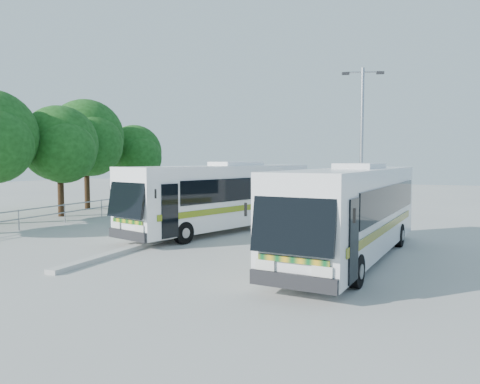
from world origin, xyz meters
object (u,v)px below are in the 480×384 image
at_px(tree_far_c, 61,144).
at_px(coach_main, 224,195).
at_px(coach_adjacent, 353,210).
at_px(lamppost, 362,144).
at_px(tree_far_d, 87,137).
at_px(tree_far_e, 135,152).

height_order(tree_far_c, coach_main, tree_far_c).
xyz_separation_m(coach_adjacent, lamppost, (-0.43, 5.15, 2.36)).
distance_m(tree_far_d, tree_far_e, 4.65).
distance_m(coach_main, lamppost, 6.63).
xyz_separation_m(tree_far_c, lamppost, (17.20, -0.41, -0.22)).
bearing_deg(coach_adjacent, coach_main, 154.75).
relative_size(tree_far_c, lamppost, 0.89).
relative_size(tree_far_d, tree_far_e, 1.24).
relative_size(coach_main, lamppost, 1.53).
bearing_deg(tree_far_c, coach_main, -8.15).
bearing_deg(coach_main, tree_far_e, 158.04).
distance_m(tree_far_e, coach_adjacent, 22.87).
bearing_deg(coach_main, tree_far_c, -169.99).
bearing_deg(tree_far_c, tree_far_d, 107.83).
bearing_deg(tree_far_c, lamppost, -1.35).
bearing_deg(coach_adjacent, lamppost, 100.85).
bearing_deg(tree_far_d, coach_adjacent, -26.19).
distance_m(tree_far_e, lamppost, 19.68).
xyz_separation_m(tree_far_d, tree_far_e, (0.68, 4.50, -0.93)).
height_order(tree_far_c, lamppost, lamppost).
bearing_deg(coach_adjacent, tree_far_d, 159.88).
bearing_deg(lamppost, coach_adjacent, -100.10).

